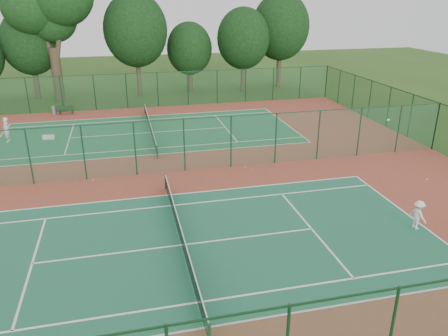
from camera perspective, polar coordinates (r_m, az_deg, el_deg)
The scene contains 19 objects.
ground at distance 28.36m, azimuth -8.17°, elevation -0.61°, with size 120.00×120.00×0.00m, color #2B4F18.
red_pad at distance 28.35m, azimuth -8.17°, elevation -0.60°, with size 40.00×36.00×0.01m, color brown.
court_near at distance 20.33m, azimuth -5.58°, elevation -9.99°, with size 23.77×10.97×0.01m, color #1F6445.
court_far at distance 36.83m, azimuth -9.59°, elevation 4.59°, with size 23.77×10.97×0.01m, color #206739.
fence_north at distance 45.13m, azimuth -10.63°, elevation 9.96°, with size 40.00×0.09×3.50m.
fence_east at distance 35.40m, azimuth 25.94°, elevation 4.93°, with size 0.09×36.00×3.50m.
fence_divider at distance 27.74m, azimuth -8.36°, elevation 2.75°, with size 40.00×0.09×3.50m.
tennis_net_near at distance 20.06m, azimuth -5.63°, elevation -8.70°, with size 0.10×12.90×0.97m.
tennis_net_far at distance 36.68m, azimuth -9.64°, elevation 5.38°, with size 0.10×12.90×0.97m.
player_near at distance 23.19m, azimuth 24.01°, elevation -5.61°, with size 0.95×0.55×1.48m, color white.
player_far at distance 37.61m, azimuth -26.56°, elevation 4.48°, with size 0.71×0.46×1.94m, color silver.
trash_bin at distance 45.01m, azimuth -21.36°, elevation 7.05°, with size 0.45×0.45×0.81m, color slate.
bench at distance 44.57m, azimuth -19.99°, elevation 7.18°, with size 1.48×0.60×0.89m.
kit_bag at distance 37.29m, azimuth -21.94°, elevation 3.76°, with size 0.87×0.33×0.33m, color white.
stray_ball_a at distance 28.87m, azimuth 2.80°, elevation 0.10°, with size 0.07×0.07×0.07m, color gold.
stray_ball_b at distance 28.58m, azimuth 3.67°, elevation -0.15°, with size 0.07×0.07×0.07m, color #A7C32D.
stray_ball_c at distance 28.04m, azimuth -16.79°, elevation -1.51°, with size 0.07×0.07×0.07m, color #D6F138.
big_tree at distance 49.52m, azimuth -21.95°, elevation 19.36°, with size 9.09×6.65×13.96m.
evergreen_row at distance 51.62m, azimuth -10.36°, elevation 9.43°, with size 39.00×5.00×12.00m, color black, non-canonical shape.
Camera 1 is at (-2.09, -26.19, 10.66)m, focal length 35.00 mm.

